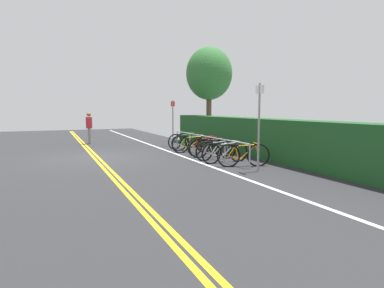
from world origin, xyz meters
TOP-DOWN VIEW (x-y plane):
  - ground_plane at (0.00, 0.00)m, footprint 33.92×10.76m
  - centre_line_yellow_inner at (0.00, -0.08)m, footprint 30.52×0.10m
  - centre_line_yellow_outer at (0.00, 0.08)m, footprint 30.52×0.10m
  - bike_lane_stripe_white at (0.00, 3.10)m, footprint 30.52×0.12m
  - bike_rack at (1.29, 4.01)m, footprint 6.11×0.05m
  - bicycle_0 at (-1.23, 4.15)m, footprint 0.54×1.74m
  - bicycle_1 at (-0.48, 4.14)m, footprint 0.46×1.77m
  - bicycle_2 at (0.24, 3.92)m, footprint 0.57×1.75m
  - bicycle_3 at (0.95, 4.15)m, footprint 0.60×1.77m
  - bicycle_4 at (1.71, 4.02)m, footprint 0.51×1.69m
  - bicycle_5 at (2.35, 3.92)m, footprint 0.46×1.76m
  - bicycle_6 at (3.03, 3.89)m, footprint 0.46×1.83m
  - bicycle_7 at (3.90, 4.06)m, footprint 0.62×1.68m
  - pedestrian at (-4.89, 0.32)m, footprint 0.48×0.32m
  - sign_post_near at (-2.40, 4.03)m, footprint 0.36×0.07m
  - sign_post_far at (4.79, 3.99)m, footprint 0.36×0.06m
  - hedge_backdrop at (2.79, 5.85)m, footprint 15.06×0.98m
  - tree_near_left at (-3.91, 6.80)m, footprint 2.60×2.60m

SIDE VIEW (x-z plane):
  - ground_plane at x=0.00m, z-range -0.05..0.00m
  - centre_line_yellow_inner at x=0.00m, z-range 0.00..0.00m
  - centre_line_yellow_outer at x=0.00m, z-range 0.00..0.00m
  - bike_lane_stripe_white at x=0.00m, z-range 0.00..0.00m
  - bicycle_1 at x=-0.48m, z-range -0.02..0.70m
  - bicycle_0 at x=-1.23m, z-range -0.02..0.72m
  - bicycle_5 at x=2.35m, z-range -0.02..0.72m
  - bicycle_3 at x=0.95m, z-range -0.02..0.73m
  - bicycle_6 at x=3.03m, z-range -0.02..0.73m
  - bicycle_2 at x=0.24m, z-range -0.02..0.74m
  - bicycle_4 at x=1.71m, z-range -0.02..0.74m
  - bicycle_7 at x=3.90m, z-range -0.02..0.76m
  - bike_rack at x=1.29m, z-range 0.20..0.98m
  - hedge_backdrop at x=2.79m, z-range 0.00..1.46m
  - pedestrian at x=-4.89m, z-range 0.12..1.77m
  - sign_post_near at x=-2.40m, z-range 0.23..2.48m
  - sign_post_far at x=4.79m, z-range 0.24..2.80m
  - tree_near_left at x=-3.91m, z-range 1.14..6.41m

